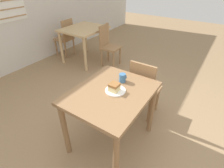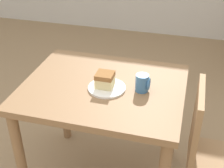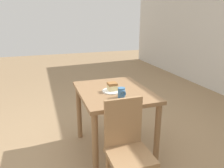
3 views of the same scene
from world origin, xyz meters
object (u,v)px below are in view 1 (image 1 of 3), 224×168
Objects in this scene: chair_near_window at (144,88)px; plate at (115,91)px; dining_table_far at (84,33)px; chair_far_corner at (108,45)px; cake_slice at (114,87)px; coffee_mug at (123,78)px; dining_table_near at (111,101)px; chair_far_opposite at (66,37)px.

chair_near_window is 0.68m from plate.
dining_table_far is 4.28× the size of plate.
plate is (-0.61, 0.07, 0.29)m from chair_near_window.
chair_far_corner is (1.08, 1.32, 0.00)m from chair_near_window.
cake_slice is at bearing -147.48° from chair_far_corner.
coffee_mug is at bearing -144.45° from chair_far_corner.
dining_table_near is 1.06× the size of chair_far_corner.
dining_table_near is 2.85m from chair_far_opposite.
cake_slice is at bearing 154.61° from plate.
dining_table_far is 0.60m from chair_far_corner.
chair_far_corner is 8.93× the size of cake_slice.
chair_far_corner reaches higher than dining_table_far.
cake_slice is at bearing 83.15° from chair_near_window.
coffee_mug reaches higher than dining_table_near.
cake_slice is at bearing 53.33° from chair_far_opposite.
plate is at bearing -131.06° from dining_table_far.
coffee_mug is (-1.35, -2.36, 0.34)m from chair_far_opposite.
chair_far_corner is (0.10, -0.57, -0.17)m from dining_table_far.
chair_far_corner is at bearing -80.46° from dining_table_far.
chair_far_corner is 1.15m from chair_far_opposite.
plate is (-1.55, -2.40, 0.29)m from chair_far_opposite.
coffee_mug reaches higher than dining_table_far.
chair_near_window is 0.54m from coffee_mug.
plate reaches higher than dining_table_near.
dining_table_near is at bearing -148.32° from chair_far_corner.
plate is at bearing -25.39° from cake_slice.
chair_near_window is (-0.98, -1.89, -0.17)m from dining_table_far.
chair_far_opposite is 4.07× the size of plate.
plate is (-1.59, -1.82, 0.12)m from dining_table_far.
coffee_mug is (0.21, 0.03, -0.00)m from cake_slice.
coffee_mug is (-1.49, -1.22, 0.34)m from chair_far_corner.
dining_table_far is at bearing 90.48° from chair_far_opposite.
chair_far_opposite reaches higher than coffee_mug.
chair_far_opposite reaches higher than cake_slice.
chair_far_corner is 4.07× the size of plate.
chair_near_window is at bearing -6.44° from plate.
chair_near_window and chair_far_opposite have the same top height.
cake_slice is (-1.56, -2.39, 0.34)m from chair_far_opposite.
chair_far_opposite reaches higher than dining_table_near.
cake_slice is (-1.70, -1.25, 0.34)m from chair_far_corner.
chair_far_corner is 2.13m from cake_slice.
cake_slice is (-0.62, 0.07, 0.34)m from chair_near_window.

